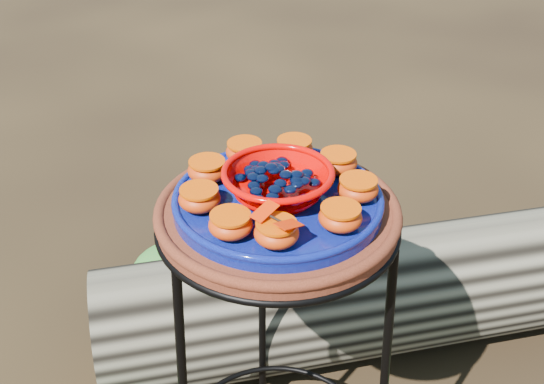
{
  "coord_description": "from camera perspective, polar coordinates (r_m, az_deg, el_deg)",
  "views": [
    {
      "loc": [
        -0.14,
        -0.91,
        1.35
      ],
      "look_at": [
        -0.01,
        0.0,
        0.76
      ],
      "focal_mm": 45.0,
      "sensor_mm": 36.0,
      "label": 1
    }
  ],
  "objects": [
    {
      "name": "plant_stand",
      "position": [
        1.35,
        0.41,
        -14.88
      ],
      "size": [
        0.44,
        0.44,
        0.7
      ],
      "primitive_type": null,
      "color": "black",
      "rests_on": "ground"
    },
    {
      "name": "terracotta_saucer",
      "position": [
        1.11,
        0.48,
        -2.0
      ],
      "size": [
        0.39,
        0.39,
        0.03
      ],
      "primitive_type": "cylinder",
      "color": "#3E190B",
      "rests_on": "plant_stand"
    },
    {
      "name": "cobalt_plate",
      "position": [
        1.1,
        0.49,
        -0.83
      ],
      "size": [
        0.34,
        0.34,
        0.02
      ],
      "primitive_type": "cylinder",
      "color": "#040033",
      "rests_on": "terracotta_saucer"
    },
    {
      "name": "red_bowl",
      "position": [
        1.08,
        0.49,
        0.71
      ],
      "size": [
        0.17,
        0.17,
        0.05
      ],
      "primitive_type": null,
      "color": "#CA0200",
      "rests_on": "cobalt_plate"
    },
    {
      "name": "glass_gems",
      "position": [
        1.06,
        0.5,
        2.31
      ],
      "size": [
        0.13,
        0.13,
        0.02
      ],
      "primitive_type": null,
      "color": "black",
      "rests_on": "red_bowl"
    },
    {
      "name": "orange_half_0",
      "position": [
        0.98,
        0.38,
        -3.47
      ],
      "size": [
        0.07,
        0.07,
        0.04
      ],
      "primitive_type": "ellipsoid",
      "color": "#A82E0E",
      "rests_on": "cobalt_plate"
    },
    {
      "name": "orange_half_1",
      "position": [
        1.01,
        5.74,
        -2.14
      ],
      "size": [
        0.07,
        0.07,
        0.04
      ],
      "primitive_type": "ellipsoid",
      "color": "#A82E0E",
      "rests_on": "cobalt_plate"
    },
    {
      "name": "orange_half_2",
      "position": [
        1.08,
        7.19,
        0.25
      ],
      "size": [
        0.07,
        0.07,
        0.04
      ],
      "primitive_type": "ellipsoid",
      "color": "#A82E0E",
      "rests_on": "cobalt_plate"
    },
    {
      "name": "orange_half_3",
      "position": [
        1.15,
        5.54,
        2.46
      ],
      "size": [
        0.07,
        0.07,
        0.04
      ],
      "primitive_type": "ellipsoid",
      "color": "#A82E0E",
      "rests_on": "cobalt_plate"
    },
    {
      "name": "orange_half_4",
      "position": [
        1.19,
        1.87,
        3.62
      ],
      "size": [
        0.07,
        0.07,
        0.04
      ],
      "primitive_type": "ellipsoid",
      "color": "#A82E0E",
      "rests_on": "cobalt_plate"
    },
    {
      "name": "orange_half_5",
      "position": [
        1.18,
        -2.3,
        3.38
      ],
      "size": [
        0.07,
        0.07,
        0.04
      ],
      "primitive_type": "ellipsoid",
      "color": "#A82E0E",
      "rests_on": "cobalt_plate"
    },
    {
      "name": "orange_half_6",
      "position": [
        1.13,
        -5.43,
        1.82
      ],
      "size": [
        0.07,
        0.07,
        0.04
      ],
      "primitive_type": "ellipsoid",
      "color": "#A82E0E",
      "rests_on": "cobalt_plate"
    },
    {
      "name": "orange_half_7",
      "position": [
        1.06,
        -6.09,
        -0.57
      ],
      "size": [
        0.07,
        0.07,
        0.04
      ],
      "primitive_type": "ellipsoid",
      "color": "#A82E0E",
      "rests_on": "cobalt_plate"
    },
    {
      "name": "orange_half_8",
      "position": [
        1.0,
        -3.49,
        -2.75
      ],
      "size": [
        0.07,
        0.07,
        0.04
      ],
      "primitive_type": "ellipsoid",
      "color": "#A82E0E",
      "rests_on": "cobalt_plate"
    },
    {
      "name": "butterfly",
      "position": [
        0.96,
        0.38,
        -2.23
      ],
      "size": [
        0.1,
        0.1,
        0.02
      ],
      "primitive_type": null,
      "rotation": [
        0.0,
        0.0,
        0.65
      ],
      "color": "red",
      "rests_on": "orange_half_0"
    },
    {
      "name": "driftwood_log",
      "position": [
        1.88,
        13.14,
        -7.51
      ],
      "size": [
        1.77,
        0.59,
        0.33
      ],
      "primitive_type": null,
      "rotation": [
        0.0,
        0.0,
        0.08
      ],
      "color": "black",
      "rests_on": "ground"
    },
    {
      "name": "foliage_back",
      "position": [
        2.02,
        -7.54,
        -6.73
      ],
      "size": [
        0.31,
        0.31,
        0.15
      ],
      "primitive_type": "ellipsoid",
      "color": "#24702B",
      "rests_on": "ground"
    }
  ]
}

